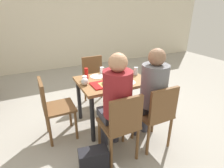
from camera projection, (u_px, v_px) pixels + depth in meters
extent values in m
cube|color=#9E998E|center=(112.00, 121.00, 2.91)|extent=(10.00, 10.00, 0.02)
cube|color=beige|center=(62.00, 19.00, 5.00)|extent=(10.00, 0.10, 2.80)
cube|color=olive|center=(112.00, 81.00, 2.63)|extent=(0.98, 0.73, 0.04)
cylinder|color=black|center=(93.00, 120.00, 2.34)|extent=(0.06, 0.06, 0.68)
cylinder|color=black|center=(147.00, 105.00, 2.69)|extent=(0.06, 0.06, 0.68)
cylinder|color=black|center=(79.00, 100.00, 2.85)|extent=(0.06, 0.06, 0.68)
cylinder|color=black|center=(126.00, 90.00, 3.20)|extent=(0.06, 0.06, 0.68)
cube|color=brown|center=(118.00, 123.00, 2.08)|extent=(0.40, 0.40, 0.03)
cube|color=brown|center=(126.00, 115.00, 1.84)|extent=(0.38, 0.04, 0.40)
cylinder|color=brown|center=(99.00, 135.00, 2.24)|extent=(0.04, 0.04, 0.44)
cylinder|color=brown|center=(123.00, 128.00, 2.38)|extent=(0.04, 0.04, 0.44)
cylinder|color=brown|center=(111.00, 154.00, 1.96)|extent=(0.04, 0.04, 0.44)
cylinder|color=brown|center=(137.00, 144.00, 2.10)|extent=(0.04, 0.04, 0.44)
cube|color=brown|center=(152.00, 113.00, 2.27)|extent=(0.40, 0.40, 0.03)
cube|color=brown|center=(164.00, 105.00, 2.04)|extent=(0.38, 0.04, 0.40)
cylinder|color=brown|center=(133.00, 125.00, 2.44)|extent=(0.04, 0.04, 0.44)
cylinder|color=brown|center=(153.00, 119.00, 2.57)|extent=(0.04, 0.04, 0.44)
cylinder|color=brown|center=(148.00, 140.00, 2.16)|extent=(0.04, 0.04, 0.44)
cylinder|color=brown|center=(170.00, 132.00, 2.29)|extent=(0.04, 0.04, 0.44)
cube|color=brown|center=(96.00, 81.00, 3.27)|extent=(0.40, 0.40, 0.03)
cube|color=brown|center=(92.00, 67.00, 3.34)|extent=(0.38, 0.04, 0.40)
cylinder|color=brown|center=(109.00, 94.00, 3.29)|extent=(0.04, 0.04, 0.44)
cylinder|color=brown|center=(91.00, 98.00, 3.16)|extent=(0.04, 0.04, 0.44)
cylinder|color=brown|center=(101.00, 87.00, 3.58)|extent=(0.04, 0.04, 0.44)
cylinder|color=brown|center=(85.00, 91.00, 3.44)|extent=(0.04, 0.04, 0.44)
cube|color=brown|center=(59.00, 107.00, 2.41)|extent=(0.40, 0.40, 0.03)
cube|color=brown|center=(42.00, 96.00, 2.25)|extent=(0.04, 0.38, 0.40)
cylinder|color=brown|center=(70.00, 113.00, 2.71)|extent=(0.04, 0.04, 0.44)
cylinder|color=brown|center=(76.00, 125.00, 2.43)|extent=(0.04, 0.04, 0.44)
cylinder|color=brown|center=(47.00, 119.00, 2.57)|extent=(0.04, 0.04, 0.44)
cylinder|color=brown|center=(50.00, 132.00, 2.29)|extent=(0.04, 0.04, 0.44)
cylinder|color=#383842|center=(104.00, 130.00, 2.32)|extent=(0.10, 0.10, 0.47)
cylinder|color=#383842|center=(115.00, 126.00, 2.38)|extent=(0.10, 0.10, 0.47)
cube|color=#383842|center=(113.00, 113.00, 2.16)|extent=(0.32, 0.28, 0.10)
cylinder|color=maroon|center=(118.00, 94.00, 1.94)|extent=(0.32, 0.32, 0.52)
sphere|color=tan|center=(118.00, 63.00, 1.81)|extent=(0.20, 0.20, 0.20)
cylinder|color=#383842|center=(136.00, 120.00, 2.52)|extent=(0.10, 0.10, 0.47)
cylinder|color=#383842|center=(146.00, 117.00, 2.58)|extent=(0.10, 0.10, 0.47)
cube|color=#383842|center=(147.00, 104.00, 2.35)|extent=(0.32, 0.28, 0.10)
cylinder|color=slate|center=(154.00, 86.00, 2.14)|extent=(0.32, 0.32, 0.52)
sphere|color=#8C664C|center=(157.00, 57.00, 2.00)|extent=(0.20, 0.20, 0.20)
cube|color=red|center=(105.00, 84.00, 2.44)|extent=(0.36, 0.27, 0.02)
cube|color=red|center=(119.00, 75.00, 2.78)|extent=(0.38, 0.29, 0.02)
cylinder|color=white|center=(98.00, 76.00, 2.72)|extent=(0.22, 0.22, 0.01)
cylinder|color=white|center=(128.00, 82.00, 2.51)|extent=(0.22, 0.22, 0.01)
pyramid|color=tan|center=(106.00, 83.00, 2.43)|extent=(0.27, 0.27, 0.01)
ellipsoid|color=#4C7233|center=(106.00, 83.00, 2.42)|extent=(0.19, 0.19, 0.01)
pyramid|color=#DBAD60|center=(121.00, 74.00, 2.76)|extent=(0.21, 0.23, 0.01)
ellipsoid|color=#4C7233|center=(121.00, 74.00, 2.76)|extent=(0.15, 0.16, 0.01)
cylinder|color=white|center=(102.00, 70.00, 2.85)|extent=(0.07, 0.07, 0.10)
cylinder|color=white|center=(124.00, 84.00, 2.35)|extent=(0.07, 0.07, 0.10)
cylinder|color=white|center=(85.00, 79.00, 2.49)|extent=(0.07, 0.07, 0.10)
cylinder|color=white|center=(111.00, 71.00, 2.84)|extent=(0.07, 0.07, 0.10)
cylinder|color=#B7BCC6|center=(136.00, 71.00, 2.78)|extent=(0.07, 0.07, 0.12)
cylinder|color=red|center=(86.00, 73.00, 2.63)|extent=(0.06, 0.06, 0.16)
sphere|color=silver|center=(85.00, 81.00, 2.42)|extent=(0.10, 0.10, 0.10)
cube|color=black|center=(94.00, 160.00, 1.98)|extent=(0.34, 0.21, 0.28)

